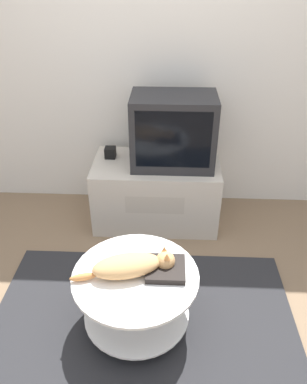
{
  "coord_description": "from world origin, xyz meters",
  "views": [
    {
      "loc": [
        0.13,
        -1.5,
        1.95
      ],
      "look_at": [
        0.04,
        0.58,
        0.62
      ],
      "focal_mm": 35.0,
      "sensor_mm": 36.0,
      "label": 1
    }
  ],
  "objects_px": {
    "dvd_box": "(166,269)",
    "tv": "(173,131)",
    "speaker": "(110,153)",
    "cat": "(132,265)"
  },
  "relations": [
    {
      "from": "dvd_box",
      "to": "cat",
      "type": "relative_size",
      "value": 0.38
    },
    {
      "from": "speaker",
      "to": "cat",
      "type": "bearing_deg",
      "value": -76.55
    },
    {
      "from": "tv",
      "to": "speaker",
      "type": "distance_m",
      "value": 0.56
    },
    {
      "from": "tv",
      "to": "speaker",
      "type": "xyz_separation_m",
      "value": [
        -0.5,
        0.09,
        -0.23
      ]
    },
    {
      "from": "dvd_box",
      "to": "tv",
      "type": "bearing_deg",
      "value": 88.38
    },
    {
      "from": "dvd_box",
      "to": "cat",
      "type": "xyz_separation_m",
      "value": [
        -0.19,
        -0.02,
        0.04
      ]
    },
    {
      "from": "speaker",
      "to": "dvd_box",
      "type": "relative_size",
      "value": 0.39
    },
    {
      "from": "speaker",
      "to": "tv",
      "type": "bearing_deg",
      "value": -9.67
    },
    {
      "from": "speaker",
      "to": "cat",
      "type": "relative_size",
      "value": 0.15
    },
    {
      "from": "dvd_box",
      "to": "cat",
      "type": "height_order",
      "value": "cat"
    }
  ]
}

